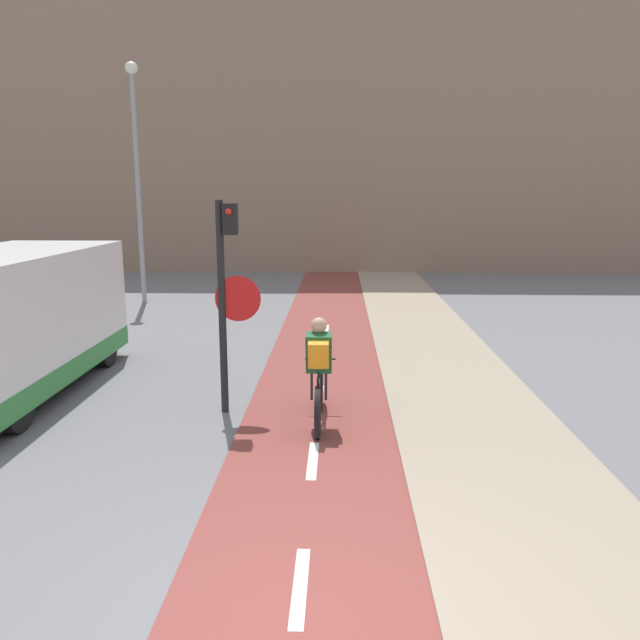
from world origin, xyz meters
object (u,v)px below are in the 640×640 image
traffic_light_pole (227,284)px  van (5,325)px  street_lamp_far (137,160)px  cyclist_near (319,375)px

traffic_light_pole → van: traffic_light_pole is taller
traffic_light_pole → van: bearing=168.6°
street_lamp_far → van: 9.28m
cyclist_near → van: bearing=166.3°
traffic_light_pole → street_lamp_far: (-4.26, 9.52, 2.25)m
street_lamp_far → cyclist_near: 11.98m
traffic_light_pole → street_lamp_far: 10.67m
traffic_light_pole → van: (-3.77, 0.76, -0.80)m
traffic_light_pole → cyclist_near: (1.35, -0.49, -1.22)m
cyclist_near → van: size_ratio=0.36×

